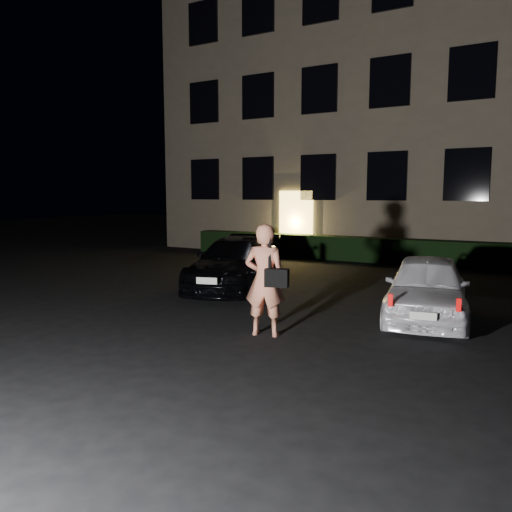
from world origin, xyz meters
The scene contains 6 objects.
ground centered at (0.00, 0.00, 0.00)m, with size 80.00×80.00×0.00m, color black.
building centered at (0.00, 14.99, 6.00)m, with size 20.00×8.11×12.00m.
hedge centered at (0.00, 10.50, 0.42)m, with size 15.00×0.70×0.85m, color black.
sedan centered at (-1.88, 3.94, 0.63)m, with size 2.88×4.63×1.25m.
hatch centered at (2.98, 2.96, 0.61)m, with size 2.00×3.77×1.22m.
man centered at (0.85, 0.47, 0.94)m, with size 0.85×0.61×1.88m.
Camera 1 is at (4.76, -6.70, 2.34)m, focal length 35.00 mm.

